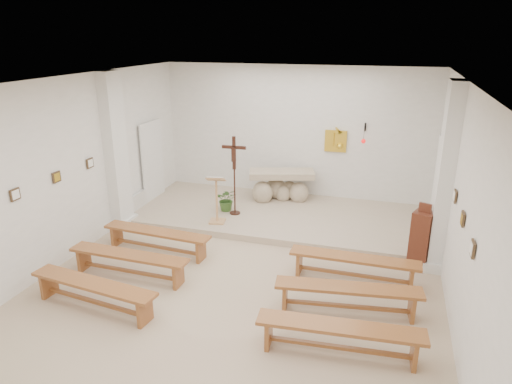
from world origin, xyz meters
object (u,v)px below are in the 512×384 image
(crucifix_stand, at_px, (234,170))
(bench_left_front, at_px, (157,236))
(donation_pedestal, at_px, (421,240))
(bench_right_second, at_px, (348,293))
(lectern, at_px, (217,199))
(altar, at_px, (281,187))
(bench_left_third, at_px, (93,289))
(bench_right_third, at_px, (340,333))
(bench_right_front, at_px, (354,263))
(bench_left_second, at_px, (129,259))

(crucifix_stand, xyz_separation_m, bench_left_front, (-0.93, -2.10, -0.87))
(donation_pedestal, relative_size, bench_right_second, 0.56)
(lectern, relative_size, donation_pedestal, 0.87)
(altar, relative_size, bench_left_front, 0.76)
(altar, height_order, lectern, lectern)
(lectern, bearing_deg, altar, 50.75)
(bench_left_third, height_order, bench_right_third, same)
(bench_right_second, bearing_deg, altar, 108.47)
(bench_left_front, bearing_deg, bench_right_front, 4.03)
(bench_left_front, xyz_separation_m, bench_left_third, (0.00, -2.10, 0.00))
(bench_left_second, relative_size, bench_right_second, 0.99)
(bench_right_front, height_order, bench_right_second, same)
(bench_left_third, bearing_deg, crucifix_stand, 84.53)
(bench_left_front, xyz_separation_m, bench_right_second, (3.91, -1.05, 0.00))
(bench_left_second, bearing_deg, bench_right_third, -13.52)
(bench_right_front, xyz_separation_m, bench_right_second, (-0.00, -1.05, 0.00))
(altar, distance_m, bench_left_second, 4.75)
(donation_pedestal, height_order, bench_right_front, donation_pedestal)
(bench_right_front, distance_m, bench_left_third, 4.44)
(lectern, relative_size, bench_right_front, 0.50)
(lectern, height_order, bench_left_second, lectern)
(bench_left_front, relative_size, bench_right_third, 1.00)
(bench_right_second, bearing_deg, bench_left_front, 157.26)
(bench_left_second, bearing_deg, lectern, 75.62)
(crucifix_stand, distance_m, bench_right_second, 4.42)
(altar, height_order, bench_left_second, altar)
(bench_left_front, xyz_separation_m, bench_right_third, (3.91, -2.10, 0.00))
(altar, relative_size, bench_right_third, 0.76)
(donation_pedestal, bearing_deg, lectern, -166.75)
(bench_right_front, xyz_separation_m, bench_right_third, (0.00, -2.10, 0.00))
(altar, xyz_separation_m, bench_left_front, (-1.74, -3.38, -0.11))
(bench_left_second, bearing_deg, bench_left_front, 91.48)
(altar, height_order, bench_right_second, altar)
(donation_pedestal, relative_size, bench_left_third, 0.56)
(bench_left_front, relative_size, bench_right_second, 1.00)
(donation_pedestal, xyz_separation_m, bench_right_front, (-1.14, -0.88, -0.21))
(donation_pedestal, relative_size, bench_left_front, 0.56)
(altar, distance_m, donation_pedestal, 4.15)
(bench_right_third, bearing_deg, bench_left_front, 147.45)
(lectern, relative_size, bench_right_third, 0.49)
(bench_left_front, xyz_separation_m, bench_right_front, (3.91, 0.00, 0.00))
(bench_right_third, bearing_deg, bench_left_third, 175.63)
(lectern, bearing_deg, bench_right_second, -49.35)
(crucifix_stand, xyz_separation_m, bench_right_second, (2.98, -3.15, -0.87))
(bench_left_second, bearing_deg, bench_right_front, 16.48)
(crucifix_stand, bearing_deg, bench_left_front, -116.55)
(lectern, bearing_deg, bench_left_front, -126.85)
(bench_right_front, xyz_separation_m, bench_left_second, (-3.91, -1.05, 0.00))
(bench_left_front, distance_m, bench_right_third, 4.44)
(bench_right_front, relative_size, bench_right_second, 0.99)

